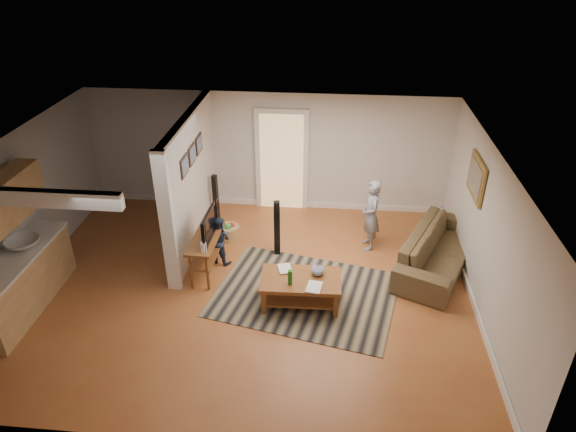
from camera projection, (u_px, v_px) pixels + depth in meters
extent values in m
plane|color=#984C26|center=(247.00, 288.00, 8.69)|extent=(7.50, 7.50, 0.00)
cube|color=silver|center=(268.00, 152.00, 10.67)|extent=(7.50, 0.04, 2.50)
cube|color=silver|center=(17.00, 213.00, 8.38)|extent=(0.04, 6.00, 2.50)
cube|color=silver|center=(488.00, 236.00, 7.76)|extent=(0.04, 6.00, 2.50)
cube|color=white|center=(240.00, 151.00, 7.45)|extent=(7.50, 6.00, 0.04)
cube|color=silver|center=(192.00, 181.00, 9.42)|extent=(0.15, 3.10, 2.50)
cube|color=white|center=(167.00, 224.00, 8.08)|extent=(0.22, 0.10, 2.50)
cube|color=white|center=(269.00, 203.00, 11.23)|extent=(7.50, 0.04, 0.12)
cube|color=white|center=(472.00, 298.00, 8.35)|extent=(0.04, 6.00, 0.12)
cube|color=#D8B272|center=(282.00, 162.00, 10.69)|extent=(0.90, 0.06, 2.10)
cube|color=#A26F4A|center=(21.00, 284.00, 8.05)|extent=(0.60, 2.20, 0.90)
cube|color=beige|center=(14.00, 259.00, 7.82)|extent=(0.64, 2.24, 0.05)
imported|color=silver|center=(24.00, 247.00, 8.07)|extent=(0.54, 0.54, 0.19)
cube|color=black|center=(184.00, 166.00, 8.56)|extent=(0.03, 0.40, 0.34)
cube|color=black|center=(192.00, 155.00, 8.99)|extent=(0.03, 0.40, 0.34)
cube|color=black|center=(199.00, 144.00, 9.42)|extent=(0.03, 0.40, 0.34)
cube|color=olive|center=(476.00, 178.00, 8.38)|extent=(0.04, 0.90, 0.68)
cube|color=black|center=(305.00, 294.00, 8.54)|extent=(3.29, 2.70, 0.01)
imported|color=#4C3C26|center=(436.00, 266.00, 9.24)|extent=(1.86, 2.58, 0.70)
cube|color=brown|center=(301.00, 280.00, 8.11)|extent=(1.29, 0.77, 0.06)
cube|color=silver|center=(301.00, 280.00, 8.11)|extent=(0.81, 0.47, 0.02)
cube|color=brown|center=(300.00, 295.00, 8.26)|extent=(1.18, 0.67, 0.03)
cube|color=brown|center=(264.00, 302.00, 8.00)|extent=(0.08, 0.08, 0.47)
cube|color=brown|center=(336.00, 305.00, 7.94)|extent=(0.08, 0.08, 0.47)
cube|color=brown|center=(268.00, 279.00, 8.52)|extent=(0.08, 0.08, 0.47)
cube|color=brown|center=(335.00, 282.00, 8.45)|extent=(0.08, 0.08, 0.47)
imported|color=navy|center=(318.00, 274.00, 8.19)|extent=(0.22, 0.22, 0.22)
cylinder|color=#166116|center=(290.00, 277.00, 7.91)|extent=(0.07, 0.07, 0.25)
imported|color=#998C4C|center=(278.00, 270.00, 8.28)|extent=(0.28, 0.33, 0.03)
imported|color=#66594C|center=(307.00, 287.00, 7.91)|extent=(0.27, 0.34, 0.02)
cube|color=brown|center=(205.00, 238.00, 8.75)|extent=(0.46, 1.16, 0.05)
cube|color=brown|center=(207.00, 254.00, 8.91)|extent=(0.41, 1.06, 0.03)
cylinder|color=brown|center=(191.00, 271.00, 8.51)|extent=(0.05, 0.05, 0.70)
cylinder|color=brown|center=(206.00, 240.00, 9.36)|extent=(0.05, 0.05, 0.70)
cylinder|color=brown|center=(208.00, 272.00, 8.48)|extent=(0.05, 0.05, 0.70)
cylinder|color=brown|center=(222.00, 241.00, 9.33)|extent=(0.05, 0.05, 0.70)
imported|color=black|center=(206.00, 237.00, 8.74)|extent=(0.15, 0.93, 0.53)
cylinder|color=white|center=(204.00, 247.00, 8.32)|extent=(0.10, 0.10, 0.17)
cube|color=black|center=(277.00, 228.00, 9.33)|extent=(0.12, 0.12, 1.10)
cube|color=black|center=(216.00, 197.00, 10.50)|extent=(0.11, 0.11, 0.99)
cylinder|color=#976A41|center=(229.00, 232.00, 10.00)|extent=(0.41, 0.41, 0.27)
sphere|color=#B5161D|center=(232.00, 226.00, 9.96)|extent=(0.13, 0.13, 0.13)
sphere|color=yellow|center=(225.00, 225.00, 9.95)|extent=(0.13, 0.13, 0.13)
sphere|color=green|center=(228.00, 226.00, 9.87)|extent=(0.13, 0.13, 0.13)
imported|color=gray|center=(368.00, 246.00, 9.81)|extent=(0.41, 0.55, 1.38)
imported|color=#1E293F|center=(221.00, 261.00, 9.38)|extent=(0.55, 0.50, 0.91)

